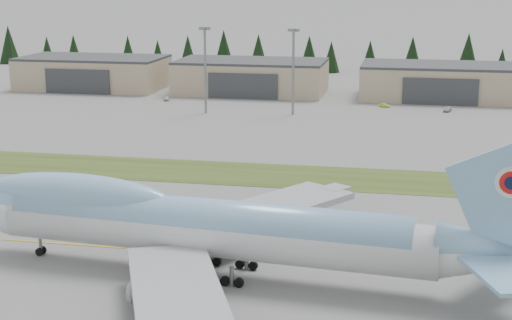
% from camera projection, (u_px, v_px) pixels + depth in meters
% --- Properties ---
extents(ground, '(7000.00, 7000.00, 0.00)m').
position_uv_depth(ground, '(142.00, 249.00, 111.49)').
color(ground, slate).
rests_on(ground, ground).
extents(grass_strip_far, '(400.00, 18.00, 0.08)m').
position_uv_depth(grass_strip_far, '(218.00, 173.00, 154.41)').
color(grass_strip_far, '#324418').
rests_on(grass_strip_far, ground).
extents(taxiway_line_main, '(400.00, 0.40, 0.02)m').
position_uv_depth(taxiway_line_main, '(142.00, 249.00, 111.49)').
color(taxiway_line_main, gold).
rests_on(taxiway_line_main, ground).
extents(boeing_747_freighter, '(75.84, 65.10, 19.95)m').
position_uv_depth(boeing_747_freighter, '(207.00, 226.00, 100.90)').
color(boeing_747_freighter, silver).
rests_on(boeing_747_freighter, ground).
extents(hangar_left, '(48.00, 26.60, 10.80)m').
position_uv_depth(hangar_left, '(93.00, 72.00, 266.56)').
color(hangar_left, tan).
rests_on(hangar_left, ground).
extents(hangar_center, '(48.00, 26.60, 10.80)m').
position_uv_depth(hangar_center, '(251.00, 77.00, 256.06)').
color(hangar_center, tan).
rests_on(hangar_center, ground).
extents(hangar_right, '(48.00, 26.60, 10.80)m').
position_uv_depth(hangar_right, '(439.00, 81.00, 244.62)').
color(hangar_right, tan).
rests_on(hangar_right, ground).
extents(floodlight_masts, '(191.43, 5.69, 24.64)m').
position_uv_depth(floodlight_masts, '(279.00, 56.00, 213.89)').
color(floodlight_masts, gray).
rests_on(floodlight_masts, ground).
extents(service_vehicle_a, '(2.78, 4.34, 1.38)m').
position_uv_depth(service_vehicle_a, '(166.00, 100.00, 242.00)').
color(service_vehicle_a, silver).
rests_on(service_vehicle_a, ground).
extents(service_vehicle_b, '(3.53, 2.25, 1.10)m').
position_uv_depth(service_vehicle_b, '(384.00, 107.00, 229.88)').
color(service_vehicle_b, '#AEC030').
rests_on(service_vehicle_b, ground).
extents(service_vehicle_c, '(2.69, 4.75, 1.30)m').
position_uv_depth(service_vehicle_c, '(447.00, 112.00, 222.58)').
color(service_vehicle_c, '#A1A0A5').
rests_on(service_vehicle_c, ground).
extents(conifer_belt, '(274.77, 14.91, 16.69)m').
position_uv_depth(conifer_belt, '(308.00, 53.00, 313.46)').
color(conifer_belt, black).
rests_on(conifer_belt, ground).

